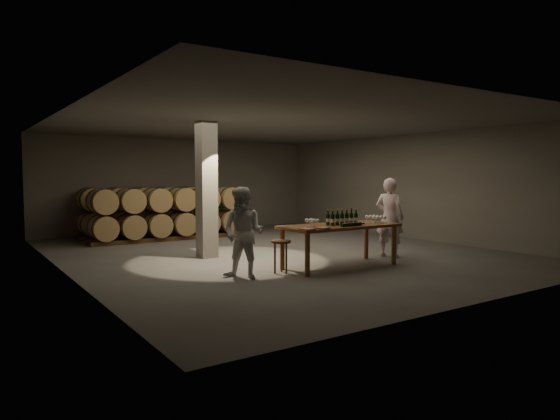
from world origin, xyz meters
TOP-DOWN VIEW (x-y plane):
  - room at (-1.80, 0.20)m, footprint 12.00×12.00m
  - tasting_table at (0.00, -2.50)m, footprint 2.60×1.10m
  - barrel_stack_back at (-1.35, 5.20)m, footprint 4.70×0.95m
  - barrel_stack_front at (-1.35, 3.80)m, footprint 4.70×0.95m
  - bottle_cluster at (0.07, -2.49)m, footprint 0.73×0.23m
  - lying_bottles at (0.00, -2.87)m, footprint 0.62×0.08m
  - glass_cluster_left at (-0.78, -2.56)m, footprint 0.19×0.30m
  - glass_cluster_right at (0.97, -2.57)m, footprint 0.30×0.41m
  - plate at (0.48, -2.55)m, footprint 0.28×0.28m
  - notebook_near at (-0.81, -2.95)m, footprint 0.30×0.27m
  - notebook_corner at (-1.17, -2.90)m, footprint 0.22×0.28m
  - pen at (-0.77, -2.95)m, footprint 0.14×0.06m
  - stool at (-1.42, -2.38)m, footprint 0.39×0.39m
  - person_man at (1.83, -2.17)m, footprint 0.68×0.81m
  - person_woman at (-2.29, -2.42)m, footprint 1.02×1.06m

SIDE VIEW (x-z plane):
  - stool at x=-1.42m, z-range 0.21..0.86m
  - tasting_table at x=0.00m, z-range 0.35..1.25m
  - barrel_stack_back at x=-1.35m, z-range 0.04..1.61m
  - barrel_stack_front at x=-1.35m, z-range 0.04..1.61m
  - person_woman at x=-2.29m, z-range 0.00..1.73m
  - pen at x=-0.77m, z-range 0.90..0.91m
  - plate at x=0.48m, z-range 0.90..0.92m
  - notebook_corner at x=-1.17m, z-range 0.90..0.92m
  - notebook_near at x=-0.81m, z-range 0.90..0.93m
  - lying_bottles at x=0.00m, z-range 0.90..0.98m
  - person_man at x=1.83m, z-range 0.00..1.88m
  - glass_cluster_right at x=0.97m, z-range 0.94..1.09m
  - bottle_cluster at x=0.07m, z-range 0.85..1.19m
  - glass_cluster_left at x=-0.78m, z-range 0.94..1.11m
  - room at x=-1.80m, z-range -4.40..7.60m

